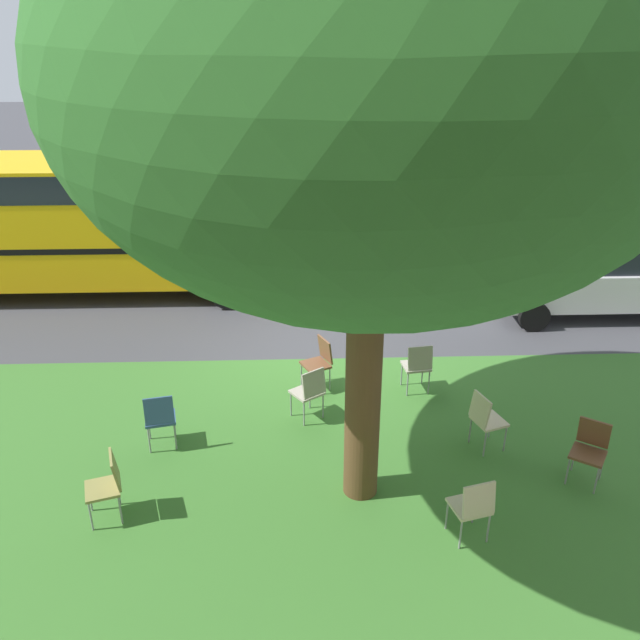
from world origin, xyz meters
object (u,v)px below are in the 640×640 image
(chair_3, at_px, (485,417))
(chair_2, at_px, (108,482))
(chair_4, at_px, (590,447))
(chair_6, at_px, (160,417))
(parked_car, at_px, (593,274))
(chair_7, at_px, (319,359))
(street_tree, at_px, (374,75))
(school_bus, at_px, (48,213))
(chair_1, at_px, (418,364))
(chair_0, at_px, (310,390))
(chair_5, at_px, (473,505))

(chair_3, bearing_deg, chair_2, 13.91)
(chair_3, bearing_deg, chair_4, 148.17)
(chair_6, bearing_deg, parked_car, -150.86)
(chair_7, bearing_deg, chair_6, 34.71)
(chair_2, distance_m, chair_6, 1.45)
(street_tree, bearing_deg, chair_2, 6.85)
(chair_6, height_order, school_bus, school_bus)
(chair_4, bearing_deg, chair_1, -50.93)
(chair_7, relative_size, school_bus, 0.08)
(chair_4, bearing_deg, chair_6, -9.06)
(chair_6, distance_m, parked_car, 9.18)
(chair_6, height_order, chair_7, same)
(chair_2, bearing_deg, chair_4, -175.43)
(chair_6, bearing_deg, school_bus, -60.90)
(chair_6, xyz_separation_m, parked_car, (-8.01, -4.47, 0.32))
(chair_0, relative_size, parked_car, 0.24)
(chair_0, relative_size, chair_4, 1.00)
(chair_1, bearing_deg, parked_car, -143.23)
(chair_5, bearing_deg, chair_4, -149.88)
(chair_4, xyz_separation_m, chair_7, (3.45, -2.51, 0.00))
(chair_1, height_order, chair_3, same)
(chair_1, relative_size, parked_car, 0.24)
(street_tree, distance_m, chair_5, 4.82)
(chair_2, distance_m, chair_3, 5.08)
(chair_6, bearing_deg, street_tree, 159.32)
(chair_7, bearing_deg, chair_0, 79.24)
(chair_0, xyz_separation_m, chair_4, (-3.63, 1.56, 0.00))
(chair_2, height_order, chair_4, same)
(chair_2, bearing_deg, chair_7, -131.61)
(chair_1, xyz_separation_m, parked_car, (-4.13, -3.09, 0.32))
(chair_7, bearing_deg, chair_4, 143.97)
(street_tree, distance_m, chair_0, 4.91)
(chair_5, relative_size, chair_7, 1.00)
(chair_5, bearing_deg, street_tree, -37.74)
(chair_0, xyz_separation_m, parked_car, (-5.89, -3.82, 0.32))
(chair_1, bearing_deg, chair_7, -7.58)
(street_tree, relative_size, school_bus, 0.72)
(chair_7, distance_m, parked_car, 6.40)
(chair_3, height_order, school_bus, school_bus)
(chair_5, bearing_deg, chair_6, -26.50)
(chair_6, relative_size, parked_car, 0.24)
(chair_3, height_order, chair_7, same)
(chair_6, distance_m, chair_7, 2.80)
(chair_1, xyz_separation_m, chair_2, (4.25, 2.79, 0.00))
(chair_7, height_order, school_bus, school_bus)
(chair_1, xyz_separation_m, chair_7, (1.58, -0.21, 0.00))
(chair_5, height_order, chair_6, same)
(school_bus, bearing_deg, chair_0, 135.15)
(chair_2, height_order, parked_car, parked_car)
(street_tree, bearing_deg, chair_5, 142.26)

